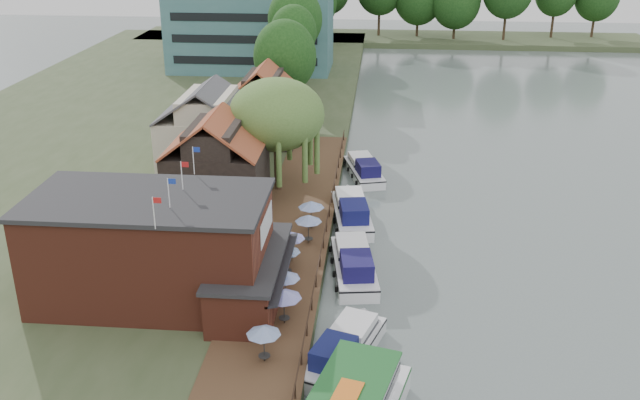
{
  "coord_description": "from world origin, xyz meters",
  "views": [
    {
      "loc": [
        -1.23,
        -41.79,
        25.64
      ],
      "look_at": [
        -6.0,
        12.0,
        3.0
      ],
      "focal_mm": 40.0,
      "sensor_mm": 36.0,
      "label": 1
    }
  ],
  "objects_px": {
    "umbrella_5": "(308,229)",
    "cruiser_1": "(354,260)",
    "cruiser_0": "(345,345)",
    "umbrella_0": "(264,344)",
    "pub": "(181,249)",
    "umbrella_4": "(290,246)",
    "umbrella_6": "(311,215)",
    "hotel_block": "(251,30)",
    "cottage_c": "(264,104)",
    "cottage_b": "(209,127)",
    "umbrella_2": "(285,287)",
    "umbrella_1": "(284,307)",
    "willow": "(277,136)",
    "umbrella_3": "(287,260)",
    "cottage_a": "(216,163)",
    "cruiser_3": "(364,167)",
    "cruiser_2": "(352,208)"
  },
  "relations": [
    {
      "from": "umbrella_0",
      "to": "umbrella_6",
      "type": "xyz_separation_m",
      "value": [
        0.88,
        18.38,
        0.0
      ]
    },
    {
      "from": "cottage_c",
      "to": "cruiser_0",
      "type": "xyz_separation_m",
      "value": [
        11.07,
        -38.79,
        -4.13
      ]
    },
    {
      "from": "umbrella_4",
      "to": "cruiser_1",
      "type": "distance_m",
      "value": 4.84
    },
    {
      "from": "cottage_a",
      "to": "umbrella_0",
      "type": "relative_size",
      "value": 3.62
    },
    {
      "from": "umbrella_1",
      "to": "umbrella_6",
      "type": "relative_size",
      "value": 1.0
    },
    {
      "from": "umbrella_0",
      "to": "umbrella_6",
      "type": "height_order",
      "value": "same"
    },
    {
      "from": "hotel_block",
      "to": "cottage_a",
      "type": "height_order",
      "value": "hotel_block"
    },
    {
      "from": "umbrella_3",
      "to": "cruiser_2",
      "type": "height_order",
      "value": "umbrella_3"
    },
    {
      "from": "umbrella_5",
      "to": "hotel_block",
      "type": "bearing_deg",
      "value": 103.98
    },
    {
      "from": "umbrella_0",
      "to": "umbrella_2",
      "type": "xyz_separation_m",
      "value": [
        0.34,
        6.57,
        0.0
      ]
    },
    {
      "from": "umbrella_5",
      "to": "cruiser_1",
      "type": "relative_size",
      "value": 0.24
    },
    {
      "from": "cottage_b",
      "to": "cottage_c",
      "type": "xyz_separation_m",
      "value": [
        4.0,
        9.0,
        0.0
      ]
    },
    {
      "from": "umbrella_5",
      "to": "umbrella_6",
      "type": "distance_m",
      "value": 2.74
    },
    {
      "from": "umbrella_5",
      "to": "umbrella_6",
      "type": "relative_size",
      "value": 1.0
    },
    {
      "from": "cruiser_0",
      "to": "cruiser_3",
      "type": "distance_m",
      "value": 31.29
    },
    {
      "from": "cottage_b",
      "to": "willow",
      "type": "xyz_separation_m",
      "value": [
        7.5,
        -5.0,
        0.96
      ]
    },
    {
      "from": "pub",
      "to": "umbrella_3",
      "type": "height_order",
      "value": "pub"
    },
    {
      "from": "pub",
      "to": "cruiser_0",
      "type": "bearing_deg",
      "value": -23.38
    },
    {
      "from": "cruiser_0",
      "to": "umbrella_0",
      "type": "bearing_deg",
      "value": -137.82
    },
    {
      "from": "umbrella_0",
      "to": "umbrella_4",
      "type": "xyz_separation_m",
      "value": [
        -0.1,
        12.54,
        0.0
      ]
    },
    {
      "from": "umbrella_2",
      "to": "cruiser_3",
      "type": "distance_m",
      "value": 27.12
    },
    {
      "from": "umbrella_2",
      "to": "umbrella_1",
      "type": "bearing_deg",
      "value": -83.82
    },
    {
      "from": "cruiser_0",
      "to": "cruiser_1",
      "type": "xyz_separation_m",
      "value": [
        0.07,
        10.81,
        0.08
      ]
    },
    {
      "from": "umbrella_5",
      "to": "cruiser_0",
      "type": "bearing_deg",
      "value": -75.19
    },
    {
      "from": "cottage_b",
      "to": "umbrella_2",
      "type": "bearing_deg",
      "value": -66.7
    },
    {
      "from": "umbrella_4",
      "to": "cruiser_1",
      "type": "xyz_separation_m",
      "value": [
        4.71,
        0.28,
        -1.08
      ]
    },
    {
      "from": "umbrella_5",
      "to": "cruiser_2",
      "type": "bearing_deg",
      "value": 65.75
    },
    {
      "from": "cruiser_0",
      "to": "cruiser_2",
      "type": "bearing_deg",
      "value": 109.9
    },
    {
      "from": "cottage_c",
      "to": "umbrella_2",
      "type": "distance_m",
      "value": 35.04
    },
    {
      "from": "pub",
      "to": "umbrella_2",
      "type": "height_order",
      "value": "pub"
    },
    {
      "from": "cottage_b",
      "to": "umbrella_0",
      "type": "xyz_separation_m",
      "value": [
        10.53,
        -31.8,
        -2.96
      ]
    },
    {
      "from": "cottage_b",
      "to": "cruiser_0",
      "type": "height_order",
      "value": "cottage_b"
    },
    {
      "from": "cottage_a",
      "to": "umbrella_0",
      "type": "bearing_deg",
      "value": -70.94
    },
    {
      "from": "hotel_block",
      "to": "umbrella_1",
      "type": "distance_m",
      "value": 75.38
    },
    {
      "from": "pub",
      "to": "umbrella_4",
      "type": "relative_size",
      "value": 8.42
    },
    {
      "from": "cottage_c",
      "to": "cruiser_3",
      "type": "height_order",
      "value": "cottage_c"
    },
    {
      "from": "cottage_c",
      "to": "umbrella_0",
      "type": "distance_m",
      "value": 41.42
    },
    {
      "from": "pub",
      "to": "umbrella_6",
      "type": "xyz_separation_m",
      "value": [
        7.42,
        11.58,
        -2.36
      ]
    },
    {
      "from": "pub",
      "to": "cruiser_1",
      "type": "relative_size",
      "value": 2.01
    },
    {
      "from": "cottage_c",
      "to": "cruiser_0",
      "type": "height_order",
      "value": "cottage_c"
    },
    {
      "from": "cruiser_1",
      "to": "cruiser_3",
      "type": "relative_size",
      "value": 1.09
    },
    {
      "from": "willow",
      "to": "umbrella_5",
      "type": "xyz_separation_m",
      "value": [
        3.97,
        -11.16,
        -3.93
      ]
    },
    {
      "from": "pub",
      "to": "cottage_b",
      "type": "xyz_separation_m",
      "value": [
        -4.0,
        25.0,
        0.6
      ]
    },
    {
      "from": "cottage_a",
      "to": "umbrella_5",
      "type": "distance_m",
      "value": 10.89
    },
    {
      "from": "cottage_b",
      "to": "hotel_block",
      "type": "bearing_deg",
      "value": 94.97
    },
    {
      "from": "hotel_block",
      "to": "cottage_c",
      "type": "distance_m",
      "value": 37.9
    },
    {
      "from": "cottage_c",
      "to": "cruiser_0",
      "type": "distance_m",
      "value": 40.55
    },
    {
      "from": "cottage_b",
      "to": "umbrella_3",
      "type": "bearing_deg",
      "value": -63.96
    },
    {
      "from": "hotel_block",
      "to": "cottage_a",
      "type": "xyz_separation_m",
      "value": [
        7.0,
        -56.0,
        -1.9
      ]
    },
    {
      "from": "pub",
      "to": "cruiser_1",
      "type": "xyz_separation_m",
      "value": [
        11.14,
        6.02,
        -3.44
      ]
    }
  ]
}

